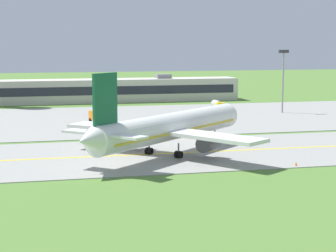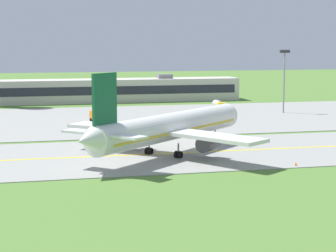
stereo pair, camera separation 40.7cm
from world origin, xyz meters
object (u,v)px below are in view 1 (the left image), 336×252
Objects in this scene: service_truck_fuel at (218,105)px; airplane_lead at (169,127)px; service_truck_catering at (99,116)px; apron_light_mast at (283,73)px; service_truck_baggage at (199,114)px.

airplane_lead is at bearing -115.45° from service_truck_fuel.
service_truck_catering is at bearing 98.54° from airplane_lead.
apron_light_mast is at bearing -22.71° from service_truck_fuel.
airplane_lead is 39.56m from service_truck_baggage.
service_truck_baggage and service_truck_fuel have the same top height.
service_truck_catering is 0.43× the size of apron_light_mast.
service_truck_catering is (-5.64, 37.55, -2.60)m from airplane_lead.
airplane_lead is 60.13m from apron_light_mast.
service_truck_catering is 45.59m from apron_light_mast.
apron_light_mast reaches higher than service_truck_baggage.
service_truck_fuel is at bearing 157.29° from apron_light_mast.
apron_light_mast is (13.89, -5.81, 7.79)m from service_truck_fuel.
airplane_lead is at bearing -81.46° from service_truck_catering.
service_truck_catering is at bearing -169.29° from apron_light_mast.
service_truck_fuel is at bearing 25.09° from service_truck_catering.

